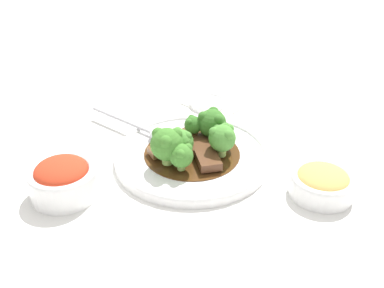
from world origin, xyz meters
The scene contains 19 objects.
ground_plane centered at (0.00, 0.00, 0.00)m, with size 4.00×4.00×0.00m, color white.
main_plate centered at (0.00, 0.00, 0.01)m, with size 0.28×0.28×0.02m.
beef_strip_0 centered at (-0.01, 0.00, 0.03)m, with size 0.05×0.05×0.01m.
beef_strip_1 centered at (-0.04, 0.01, 0.03)m, with size 0.07×0.07×0.01m.
beef_strip_2 centered at (0.04, 0.03, 0.03)m, with size 0.05×0.06×0.01m.
beef_strip_3 centered at (0.03, -0.01, 0.03)m, with size 0.05×0.07×0.02m.
beef_strip_4 centered at (0.00, -0.03, 0.02)m, with size 0.06×0.06×0.01m.
broccoli_floret_0 centered at (-0.02, 0.06, 0.05)m, with size 0.04×0.04×0.05m.
broccoli_floret_1 centered at (-0.05, -0.02, 0.05)m, with size 0.05×0.05×0.06m.
broccoli_floret_2 centered at (0.01, 0.02, 0.05)m, with size 0.05×0.05×0.05m.
broccoli_floret_3 centered at (-0.04, -0.04, 0.04)m, with size 0.04×0.04×0.04m.
broccoli_floret_4 centered at (-0.01, -0.06, 0.05)m, with size 0.05×0.05×0.06m.
broccoli_floret_5 centered at (0.02, -0.04, 0.05)m, with size 0.03×0.03×0.05m.
broccoli_floret_6 centered at (0.01, 0.05, 0.06)m, with size 0.06×0.06×0.07m.
serving_spoon centered at (0.09, -0.01, 0.03)m, with size 0.22×0.04×0.01m.
side_bowl_kimchi centered at (0.12, 0.19, 0.03)m, with size 0.11×0.11×0.06m.
side_bowl_appetizer centered at (-0.23, -0.03, 0.02)m, with size 0.10×0.10×0.04m.
sauce_dish centered at (0.09, -0.20, 0.01)m, with size 0.08×0.08×0.01m.
paper_napkin centered at (0.08, -0.20, 0.00)m, with size 0.13×0.09×0.01m.
Camera 1 is at (-0.36, 0.56, 0.45)m, focal length 42.00 mm.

